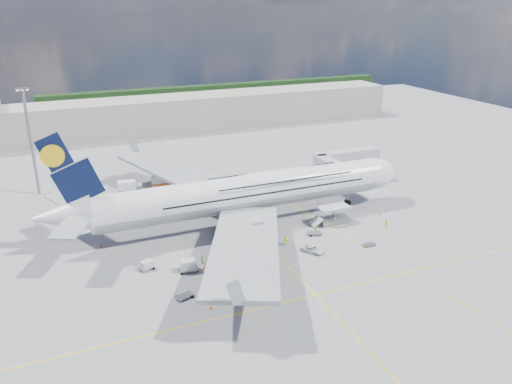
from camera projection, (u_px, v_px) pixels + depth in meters
name	position (u px, v px, depth m)	size (l,w,h in m)	color
ground	(265.00, 242.00, 96.55)	(300.00, 300.00, 0.00)	gray
taxi_line_main	(265.00, 242.00, 96.55)	(0.25, 220.00, 0.01)	yellow
taxi_line_cross	(315.00, 295.00, 79.32)	(120.00, 0.25, 0.01)	yellow
taxi_line_diag	(305.00, 212.00, 110.20)	(0.25, 100.00, 0.01)	yellow
airliner	(247.00, 192.00, 102.79)	(77.26, 79.15, 23.71)	white
jet_bridge	(342.00, 161.00, 122.86)	(18.80, 12.10, 8.50)	#B7B7BC
cargo_loader	(333.00, 217.00, 104.65)	(8.53, 3.20, 3.67)	silver
light_mast	(31.00, 141.00, 116.17)	(3.00, 0.70, 25.50)	gray
terminal	(157.00, 115.00, 176.22)	(180.00, 16.00, 12.00)	#B2AD9E
tree_line	(223.00, 93.00, 230.09)	(160.00, 6.00, 8.00)	#193814
dolly_row_a	(184.00, 296.00, 78.42)	(3.16, 2.34, 0.41)	gray
dolly_row_b	(188.00, 265.00, 85.78)	(3.60, 2.19, 2.16)	gray
dolly_row_c	(255.00, 247.00, 92.67)	(3.35, 2.56, 1.88)	gray
dolly_back	(147.00, 265.00, 86.45)	(3.01, 2.55, 1.68)	gray
dolly_nose_far	(369.00, 244.00, 95.15)	(2.60, 1.42, 0.38)	gray
dolly_nose_near	(314.00, 233.00, 99.54)	(3.22, 2.44, 0.42)	gray
baggage_tug	(262.00, 266.00, 86.74)	(2.42, 1.18, 1.49)	white
catering_truck_inner	(164.00, 184.00, 122.10)	(6.55, 2.60, 3.93)	gray
catering_truck_outer	(130.00, 188.00, 119.79)	(6.01, 2.76, 3.48)	gray
service_van	(312.00, 249.00, 92.51)	(2.00, 4.34, 1.21)	silver
crew_nose	(318.00, 201.00, 114.36)	(0.59, 0.39, 1.63)	#C4E418
crew_loader	(386.00, 224.00, 102.27)	(0.89, 0.70, 1.84)	#E1F91A
crew_wing	(202.00, 259.00, 88.46)	(1.02, 0.43, 1.74)	#A8EF19
crew_van	(316.00, 228.00, 100.80)	(0.77, 0.50, 1.59)	#BCFC1A
crew_tug	(287.00, 240.00, 95.31)	(1.22, 0.70, 1.89)	#BAFA1A
cone_nose	(381.00, 214.00, 108.68)	(0.42, 0.42, 0.54)	#FF5C0D
cone_wing_left_inner	(182.00, 209.00, 111.36)	(0.38, 0.38, 0.49)	#FF5C0D
cone_wing_left_outer	(186.00, 182.00, 127.78)	(0.44, 0.44, 0.56)	#FF5C0D
cone_wing_right_inner	(204.00, 267.00, 86.87)	(0.50, 0.50, 0.64)	#FF5C0D
cone_wing_right_outer	(211.00, 307.00, 75.52)	(0.49, 0.49, 0.62)	#FF5C0D
cone_tail	(101.00, 246.00, 94.61)	(0.47, 0.47, 0.60)	#FF5C0D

